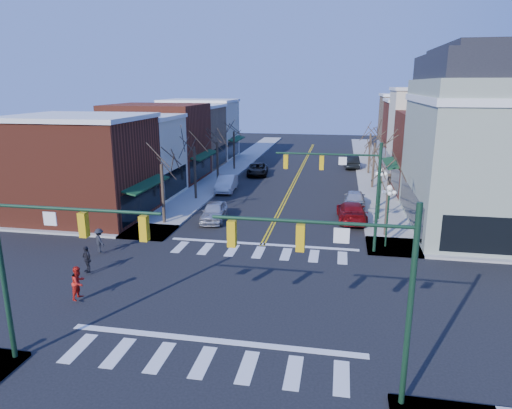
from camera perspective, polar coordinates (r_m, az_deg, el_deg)
The scene contains 35 objects.
ground at distance 24.39m, azimuth -2.31°, elevation -11.09°, with size 160.00×160.00×0.00m, color black.
sidewalk_left at distance 44.85m, azimuth -7.56°, elevation 1.04°, with size 3.50×70.00×0.15m, color #9E9B93.
sidewalk_right at distance 42.87m, azimuth 15.29°, elevation -0.01°, with size 3.50×70.00×0.15m, color #9E9B93.
bldg_left_brick_a at distance 39.50m, azimuth -20.89°, elevation 4.14°, with size 10.00×8.50×8.00m, color maroon.
bldg_left_stucco_a at distance 46.23m, azimuth -15.93°, elevation 5.66°, with size 10.00×7.00×7.50m, color beige.
bldg_left_brick_b at distance 53.37m, azimuth -12.17°, elevation 7.59°, with size 10.00×9.00×8.50m, color maroon.
bldg_left_tan at distance 61.06m, azimuth -9.18°, elevation 8.27°, with size 10.00×7.50×7.80m, color #937251.
bldg_left_stucco_b at distance 68.34m, azimuth -7.00°, elevation 9.20°, with size 10.00×8.00×8.20m, color beige.
bldg_right_brick_a at distance 48.74m, azimuth 23.06°, elevation 5.79°, with size 10.00×8.50×8.00m, color maroon.
bldg_right_stucco at distance 56.16m, azimuth 21.54°, elevation 8.01°, with size 10.00×7.00×10.00m, color beige.
bldg_right_brick_b at distance 63.58m, azimuth 20.26°, elevation 8.12°, with size 10.00×8.00×8.50m, color maroon.
bldg_right_tan at distance 71.42m, azimuth 19.26°, elevation 9.05°, with size 10.00×8.00×9.00m, color #937251.
victorian_corner at distance 37.89m, azimuth 28.45°, elevation 6.99°, with size 12.25×14.25×13.30m.
traffic_mast_near_left at distance 18.47m, azimuth -25.01°, elevation -5.40°, with size 6.60×0.28×7.20m.
traffic_mast_near_right at distance 15.19m, azimuth 12.01°, elevation -8.54°, with size 6.60×0.28×7.20m.
traffic_mast_far_right at distance 29.39m, azimuth 11.48°, elevation 2.85°, with size 6.60×0.28×7.20m.
lamppost_corner at distance 31.02m, azimuth 16.20°, elevation -0.14°, with size 0.36×0.36×4.33m.
lamppost_midblock at distance 37.32m, azimuth 15.31°, elevation 2.39°, with size 0.36×0.36×4.33m.
tree_left_a at distance 35.99m, azimuth -11.55°, elevation 1.22°, with size 0.24×0.24×4.76m, color #382B21.
tree_left_b at distance 43.30m, azimuth -7.63°, elevation 3.85°, with size 0.24×0.24×5.04m, color #382B21.
tree_left_c at distance 50.88m, azimuth -4.83°, elevation 5.28°, with size 0.24×0.24×4.55m, color #382B21.
tree_left_d at distance 58.52m, azimuth -2.76°, elevation 6.73°, with size 0.24×0.24×4.90m, color #382B21.
tree_right_a at distance 33.61m, azimuth 16.08°, elevation -0.15°, with size 0.24×0.24×4.62m, color #382B21.
tree_right_b at distance 41.31m, azimuth 15.14°, elevation 3.04°, with size 0.24×0.24×5.18m, color #382B21.
tree_right_c at distance 49.19m, azimuth 14.46°, elevation 4.70°, with size 0.24×0.24×4.83m, color #382B21.
tree_right_d at distance 57.07m, azimuth 13.99°, elevation 6.14°, with size 0.24×0.24×4.97m, color #382B21.
car_left_near at distance 36.70m, azimuth -5.27°, elevation -0.88°, with size 1.80×4.48×1.53m, color #BCBBC1.
car_left_mid at distance 46.85m, azimuth -3.72°, elevation 2.64°, with size 1.69×4.86×1.60m, color silver.
car_left_far at distance 55.16m, azimuth 0.19°, elevation 4.41°, with size 2.33×5.05×1.40m, color black.
car_right_near at distance 37.29m, azimuth 11.87°, elevation -0.87°, with size 2.18×5.36×1.56m, color maroon.
car_right_mid at distance 41.73m, azimuth 12.23°, elevation 0.77°, with size 1.82×4.53×1.54m, color silver.
car_right_far at distance 61.27m, azimuth 11.82°, elevation 5.25°, with size 1.73×4.96×1.63m, color black.
pedestrian_red_b at distance 24.85m, azimuth -21.31°, elevation -9.08°, with size 0.84×0.65×1.72m, color red.
pedestrian_dark_a at distance 28.08m, azimuth -20.40°, elevation -6.42°, with size 0.92×0.38×1.56m, color black.
pedestrian_dark_b at distance 31.03m, azimuth -18.97°, elevation -4.27°, with size 1.02×0.59×1.58m, color black.
Camera 1 is at (4.97, -21.37, 10.64)m, focal length 32.00 mm.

